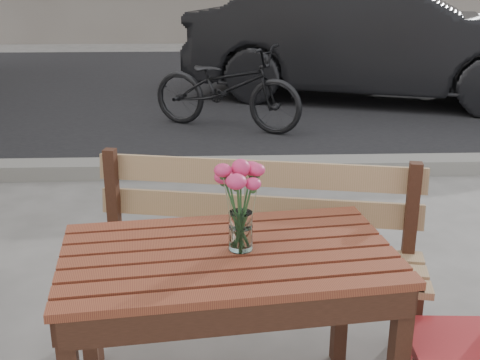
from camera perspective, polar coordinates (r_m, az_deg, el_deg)
The scene contains 6 objects.
street at distance 6.87m, azimuth -0.73°, elevation 6.28°, with size 30.00×8.12×0.12m.
main_table at distance 2.06m, azimuth -1.10°, elevation -9.51°, with size 1.17×0.77×0.68m.
main_bench at distance 2.51m, azimuth 1.37°, elevation -5.18°, with size 1.44×0.67×0.86m.
main_vase at distance 1.94m, azimuth 0.06°, elevation -1.39°, with size 0.17×0.17×0.31m.
parked_car at distance 7.91m, azimuth 12.72°, elevation 12.91°, with size 1.61×4.62×1.52m, color black.
bicycle at distance 6.25m, azimuth -1.30°, elevation 8.79°, with size 0.58×1.66×0.87m, color black.
Camera 1 is at (-0.20, -1.63, 1.55)m, focal length 45.00 mm.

